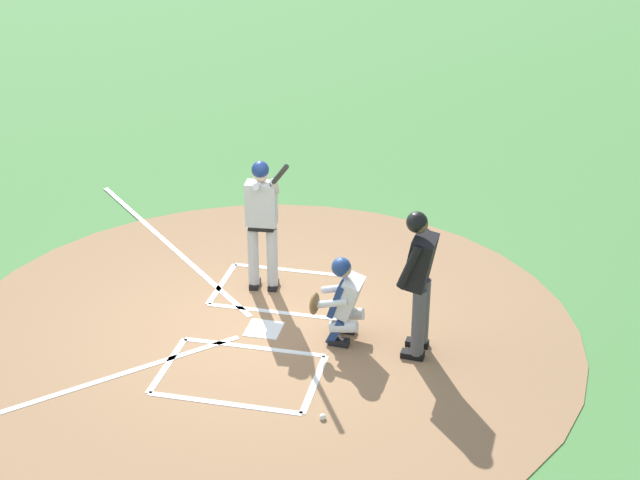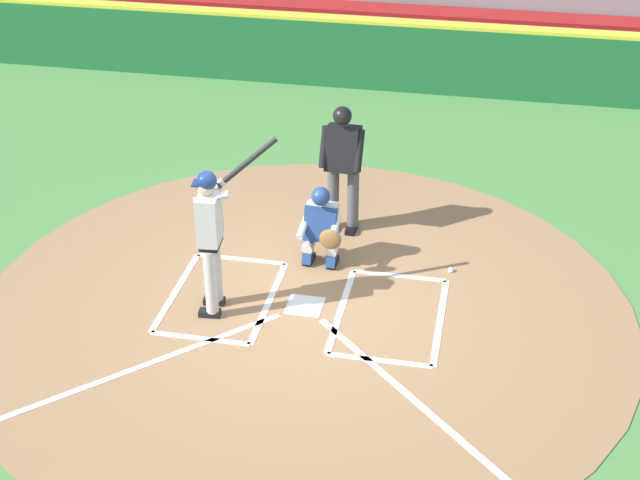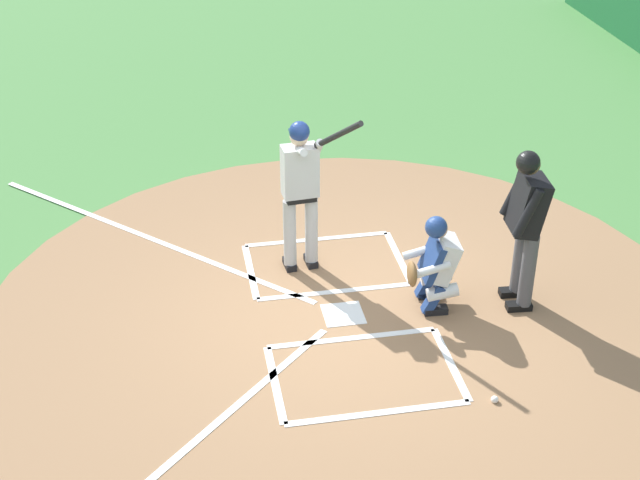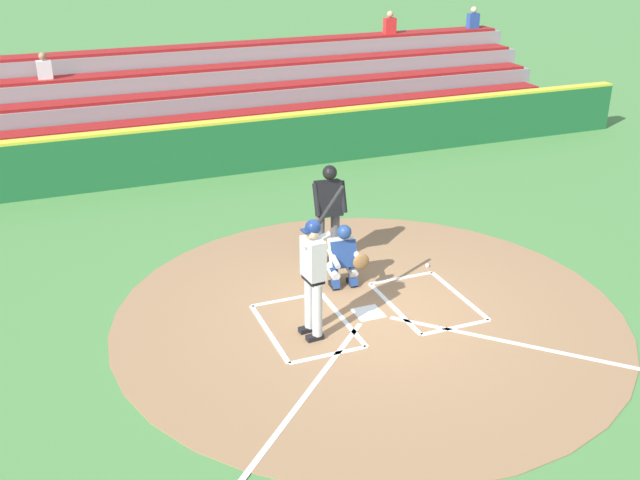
{
  "view_description": "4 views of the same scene",
  "coord_description": "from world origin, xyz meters",
  "px_view_note": "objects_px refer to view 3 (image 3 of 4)",
  "views": [
    {
      "loc": [
        -9.88,
        -2.94,
        6.17
      ],
      "look_at": [
        0.1,
        -0.71,
        1.29
      ],
      "focal_mm": 52.77,
      "sensor_mm": 36.0,
      "label": 1
    },
    {
      "loc": [
        -2.05,
        9.31,
        6.5
      ],
      "look_at": [
        -0.25,
        0.3,
        1.14
      ],
      "focal_mm": 52.91,
      "sensor_mm": 36.0,
      "label": 2
    },
    {
      "loc": [
        -8.09,
        1.73,
        5.82
      ],
      "look_at": [
        0.24,
        0.21,
        0.84
      ],
      "focal_mm": 51.58,
      "sensor_mm": 36.0,
      "label": 3
    },
    {
      "loc": [
        4.57,
        9.43,
        5.88
      ],
      "look_at": [
        0.44,
        -0.96,
        0.95
      ],
      "focal_mm": 42.46,
      "sensor_mm": 36.0,
      "label": 4
    }
  ],
  "objects_px": {
    "batter": "(301,186)",
    "baseball": "(495,400)",
    "plate_umpire": "(526,219)",
    "catcher": "(435,261)"
  },
  "relations": [
    {
      "from": "batter",
      "to": "plate_umpire",
      "type": "xyz_separation_m",
      "value": [
        -1.15,
        -2.23,
        -0.02
      ]
    },
    {
      "from": "baseball",
      "to": "plate_umpire",
      "type": "bearing_deg",
      "value": -27.16
    },
    {
      "from": "catcher",
      "to": "baseball",
      "type": "xyz_separation_m",
      "value": [
        -1.68,
        -0.13,
        -0.55
      ]
    },
    {
      "from": "batter",
      "to": "plate_umpire",
      "type": "height_order",
      "value": "batter"
    },
    {
      "from": "batter",
      "to": "baseball",
      "type": "height_order",
      "value": "batter"
    },
    {
      "from": "batter",
      "to": "catcher",
      "type": "distance_m",
      "value": 1.74
    },
    {
      "from": "plate_umpire",
      "to": "baseball",
      "type": "distance_m",
      "value": 2.05
    },
    {
      "from": "batter",
      "to": "baseball",
      "type": "distance_m",
      "value": 3.25
    },
    {
      "from": "plate_umpire",
      "to": "baseball",
      "type": "xyz_separation_m",
      "value": [
        -1.58,
        0.81,
        -1.04
      ]
    },
    {
      "from": "plate_umpire",
      "to": "batter",
      "type": "bearing_deg",
      "value": 62.76
    }
  ]
}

